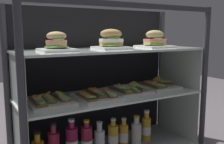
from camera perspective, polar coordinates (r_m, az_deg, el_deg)
name	(u,v)px	position (r m, az deg, el deg)	size (l,w,h in m)	color
case_frame	(103,74)	(1.70, -2.02, -0.54)	(1.20, 0.47, 0.94)	#333338
riser_lower_tier	(112,124)	(1.68, 0.00, -11.30)	(1.13, 0.40, 0.36)	silver
shelf_lower_glass	(112,95)	(1.62, 0.00, -5.18)	(1.14, 0.41, 0.01)	silver
riser_upper_tier	(112,73)	(1.60, 0.00, -0.22)	(1.13, 0.40, 0.27)	silver
shelf_upper_glass	(112,50)	(1.58, 0.00, 4.87)	(1.14, 0.41, 0.01)	silver
plated_roll_sandwich_far_left	(57,44)	(1.42, -12.06, 6.02)	(0.18, 0.18, 0.10)	white
plated_roll_sandwich_near_left_corner	(111,41)	(1.59, -0.28, 6.78)	(0.19, 0.19, 0.12)	white
plated_roll_sandwich_left_of_center	(155,41)	(1.77, 9.34, 6.74)	(0.20, 0.20, 0.11)	white
open_sandwich_tray_right_of_center	(49,100)	(1.47, -13.66, -5.94)	(0.23, 0.27, 0.06)	white
open_sandwich_tray_near_left_corner	(97,95)	(1.53, -3.35, -5.08)	(0.23, 0.27, 0.06)	white
open_sandwich_tray_mid_left	(129,89)	(1.68, 3.69, -3.78)	(0.23, 0.28, 0.07)	white
open_sandwich_tray_center	(157,85)	(1.85, 9.92, -2.72)	(0.23, 0.27, 0.07)	white
juice_bottle_front_second	(72,144)	(1.61, -8.78, -15.32)	(0.07, 0.07, 0.25)	#911946
juice_bottle_tucked_behind	(87,142)	(1.64, -5.56, -15.11)	(0.07, 0.07, 0.23)	maroon
juice_bottle_back_left	(99,141)	(1.69, -2.76, -14.91)	(0.07, 0.07, 0.20)	white
juice_bottle_front_middle	(113,137)	(1.72, 0.25, -14.09)	(0.07, 0.07, 0.21)	gold
juice_bottle_front_fourth	(124,135)	(1.77, 2.58, -13.72)	(0.06, 0.06, 0.20)	gold
juice_bottle_front_right_end	(137,133)	(1.81, 5.46, -13.21)	(0.07, 0.07, 0.20)	white
juice_bottle_back_center	(146,128)	(1.87, 7.53, -12.18)	(0.06, 0.06, 0.22)	gold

